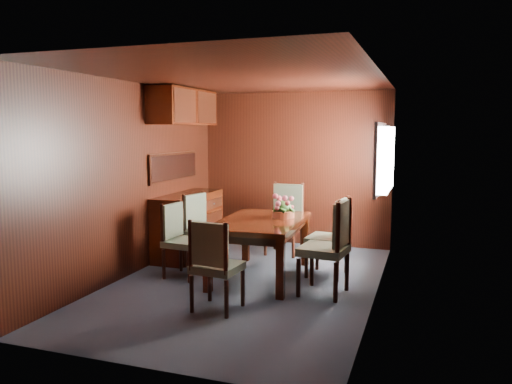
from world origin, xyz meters
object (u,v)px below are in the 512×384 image
at_px(sideboard, 189,225).
at_px(flower_centerpiece, 283,206).
at_px(chair_right_near, 331,242).
at_px(dining_table, 261,228).
at_px(chair_head, 214,261).
at_px(chair_left_near, 180,236).

xyz_separation_m(sideboard, flower_centerpiece, (1.55, -0.47, 0.42)).
xyz_separation_m(sideboard, chair_right_near, (2.27, -1.08, 0.14)).
distance_m(dining_table, flower_centerpiece, 0.40).
height_order(chair_right_near, flower_centerpiece, chair_right_near).
height_order(chair_right_near, chair_head, chair_right_near).
bearing_deg(chair_left_near, sideboard, -153.92).
height_order(sideboard, chair_right_near, chair_right_near).
xyz_separation_m(chair_right_near, chair_head, (-1.00, -0.89, -0.07)).
bearing_deg(chair_right_near, dining_table, 74.93).
height_order(chair_left_near, chair_right_near, chair_right_near).
relative_size(dining_table, chair_right_near, 1.48).
bearing_deg(flower_centerpiece, chair_head, -100.75).
xyz_separation_m(dining_table, chair_left_near, (-0.97, -0.27, -0.11)).
bearing_deg(sideboard, flower_centerpiece, -16.99).
bearing_deg(chair_right_near, sideboard, 71.13).
bearing_deg(sideboard, dining_table, -27.96).
height_order(dining_table, chair_right_near, chair_right_near).
height_order(dining_table, chair_left_near, chair_left_near).
distance_m(sideboard, flower_centerpiece, 1.68).
bearing_deg(chair_left_near, chair_right_near, 92.57).
distance_m(chair_right_near, flower_centerpiece, 0.98).
height_order(chair_left_near, chair_head, chair_head).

